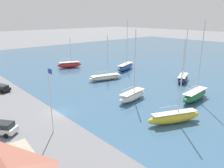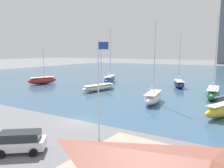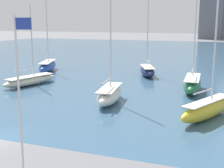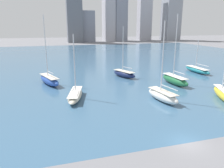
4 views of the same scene
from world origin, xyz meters
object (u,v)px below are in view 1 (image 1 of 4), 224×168
(sailboat_navy, at_px, (183,78))
(sailboat_blue, at_px, (126,67))
(flag_pole, at_px, (51,98))
(sailboat_red, at_px, (69,65))
(sailboat_cream, at_px, (105,77))
(sailboat_green, at_px, (195,95))
(sailboat_white, at_px, (132,96))
(parked_suv_white, at_px, (2,128))
(sailboat_yellow, at_px, (174,117))
(parked_wagon_black, at_px, (1,88))

(sailboat_navy, bearing_deg, sailboat_blue, 163.42)
(flag_pole, relative_size, sailboat_red, 1.00)
(sailboat_cream, distance_m, sailboat_red, 19.80)
(sailboat_blue, bearing_deg, sailboat_navy, -13.27)
(sailboat_green, relative_size, sailboat_red, 1.60)
(sailboat_green, xyz_separation_m, sailboat_white, (-8.72, -9.77, -0.08))
(flag_pole, relative_size, sailboat_cream, 0.83)
(sailboat_red, distance_m, parked_suv_white, 44.18)
(sailboat_yellow, xyz_separation_m, sailboat_red, (-46.73, 8.85, -0.02))
(sailboat_white, height_order, parked_wagon_black, sailboat_white)
(sailboat_red, bearing_deg, sailboat_white, 11.11)
(flag_pole, xyz_separation_m, sailboat_yellow, (10.56, 16.15, -4.45))
(sailboat_yellow, distance_m, parked_suv_white, 26.77)
(sailboat_white, relative_size, parked_suv_white, 3.11)
(sailboat_navy, xyz_separation_m, sailboat_red, (-34.85, -13.78, 0.07))
(flag_pole, height_order, sailboat_white, sailboat_white)
(sailboat_navy, bearing_deg, parked_suv_white, -116.56)
(sailboat_cream, height_order, sailboat_red, sailboat_cream)
(sailboat_yellow, relative_size, sailboat_red, 1.35)
(sailboat_white, bearing_deg, sailboat_yellow, -19.57)
(sailboat_cream, height_order, sailboat_blue, sailboat_blue)
(sailboat_cream, height_order, sailboat_yellow, sailboat_yellow)
(sailboat_green, bearing_deg, flag_pole, -108.42)
(sailboat_white, bearing_deg, sailboat_red, 161.46)
(sailboat_cream, bearing_deg, parked_wagon_black, -95.57)
(sailboat_cream, bearing_deg, parked_suv_white, -53.85)
(parked_suv_white, bearing_deg, sailboat_red, -171.70)
(sailboat_cream, xyz_separation_m, sailboat_navy, (15.06, 14.48, 0.17))
(sailboat_blue, height_order, sailboat_white, sailboat_blue)
(sailboat_navy, height_order, parked_suv_white, sailboat_navy)
(sailboat_blue, distance_m, parked_suv_white, 45.73)
(sailboat_green, xyz_separation_m, parked_wagon_black, (-33.16, -28.25, -0.26))
(sailboat_green, height_order, sailboat_white, sailboat_green)
(parked_suv_white, bearing_deg, flag_pole, 104.80)
(sailboat_navy, bearing_deg, sailboat_white, -111.39)
(flag_pole, distance_m, parked_suv_white, 8.74)
(sailboat_navy, bearing_deg, sailboat_yellow, -84.65)
(sailboat_cream, bearing_deg, sailboat_white, -5.79)
(sailboat_red, bearing_deg, parked_suv_white, -22.83)
(flag_pole, bearing_deg, sailboat_green, 74.69)
(sailboat_yellow, height_order, sailboat_green, sailboat_green)
(sailboat_yellow, relative_size, sailboat_blue, 0.85)
(flag_pole, relative_size, sailboat_white, 0.70)
(sailboat_blue, distance_m, sailboat_green, 29.92)
(sailboat_blue, relative_size, parked_wagon_black, 3.16)
(sailboat_yellow, bearing_deg, sailboat_red, -166.12)
(sailboat_navy, distance_m, sailboat_white, 20.29)
(sailboat_red, relative_size, parked_wagon_black, 2.00)
(sailboat_red, xyz_separation_m, parked_suv_white, (31.56, -30.91, -0.01))
(flag_pole, xyz_separation_m, sailboat_blue, (-20.94, 36.79, -4.40))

